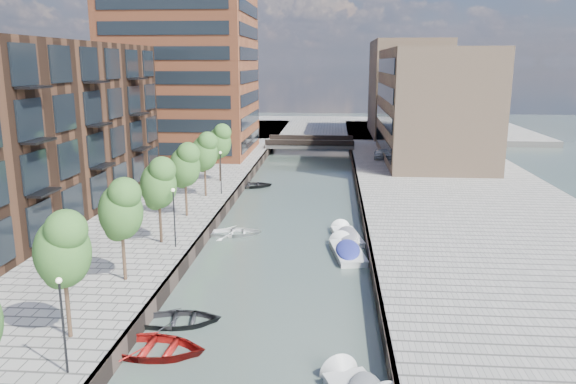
# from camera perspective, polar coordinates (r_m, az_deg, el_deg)

# --- Properties ---
(water) EXTENTS (300.00, 300.00, 0.00)m
(water) POSITION_cam_1_polar(r_m,az_deg,el_deg) (53.61, 0.82, -1.35)
(water) COLOR #38473F
(water) RESTS_ON ground
(quay_right) EXTENTS (20.00, 140.00, 1.00)m
(quay_right) POSITION_cam_1_polar(r_m,az_deg,el_deg) (54.84, 17.75, -1.12)
(quay_right) COLOR gray
(quay_right) RESTS_ON ground
(quay_wall_left) EXTENTS (0.25, 140.00, 1.00)m
(quay_wall_left) POSITION_cam_1_polar(r_m,az_deg,el_deg) (54.22, -5.62, -0.71)
(quay_wall_left) COLOR #332823
(quay_wall_left) RESTS_ON ground
(quay_wall_right) EXTENTS (0.25, 140.00, 1.00)m
(quay_wall_right) POSITION_cam_1_polar(r_m,az_deg,el_deg) (53.45, 7.36, -0.96)
(quay_wall_right) COLOR #332823
(quay_wall_right) RESTS_ON ground
(far_closure) EXTENTS (80.00, 40.00, 1.00)m
(far_closure) POSITION_cam_1_polar(r_m,az_deg,el_deg) (112.60, 2.87, 6.49)
(far_closure) COLOR gray
(far_closure) RESTS_ON ground
(apartment_block) EXTENTS (8.00, 38.00, 14.00)m
(apartment_block) POSITION_cam_1_polar(r_m,az_deg,el_deg) (48.22, -24.59, 5.52)
(apartment_block) COLOR black
(apartment_block) RESTS_ON quay_left
(tower) EXTENTS (18.00, 18.00, 30.00)m
(tower) POSITION_cam_1_polar(r_m,az_deg,el_deg) (79.53, -10.62, 14.76)
(tower) COLOR #9B4E2D
(tower) RESTS_ON quay_left
(tan_block_near) EXTENTS (12.00, 25.00, 14.00)m
(tan_block_near) POSITION_cam_1_polar(r_m,az_deg,el_deg) (75.07, 14.42, 8.57)
(tan_block_near) COLOR #9F7E61
(tan_block_near) RESTS_ON quay_right
(tan_block_far) EXTENTS (12.00, 20.00, 16.00)m
(tan_block_far) POSITION_cam_1_polar(r_m,az_deg,el_deg) (100.70, 11.99, 10.30)
(tan_block_far) COLOR #9F7E61
(tan_block_far) RESTS_ON quay_right
(bridge) EXTENTS (13.00, 6.00, 1.30)m
(bridge) POSITION_cam_1_polar(r_m,az_deg,el_deg) (84.73, 2.27, 4.93)
(bridge) COLOR gray
(bridge) RESTS_ON ground
(tree_1) EXTENTS (2.50, 2.50, 5.95)m
(tree_1) POSITION_cam_1_polar(r_m,az_deg,el_deg) (26.96, -21.96, -5.25)
(tree_1) COLOR #382619
(tree_1) RESTS_ON quay_left
(tree_2) EXTENTS (2.50, 2.50, 5.95)m
(tree_2) POSITION_cam_1_polar(r_m,az_deg,el_deg) (33.10, -16.65, -1.55)
(tree_2) COLOR #382619
(tree_2) RESTS_ON quay_left
(tree_3) EXTENTS (2.50, 2.50, 5.95)m
(tree_3) POSITION_cam_1_polar(r_m,az_deg,el_deg) (39.52, -13.04, 0.99)
(tree_3) COLOR #382619
(tree_3) RESTS_ON quay_left
(tree_4) EXTENTS (2.50, 2.50, 5.95)m
(tree_4) POSITION_cam_1_polar(r_m,az_deg,el_deg) (46.11, -10.45, 2.81)
(tree_4) COLOR #382619
(tree_4) RESTS_ON quay_left
(tree_5) EXTENTS (2.50, 2.50, 5.95)m
(tree_5) POSITION_cam_1_polar(r_m,az_deg,el_deg) (52.81, -8.50, 4.16)
(tree_5) COLOR #382619
(tree_5) RESTS_ON quay_left
(tree_6) EXTENTS (2.50, 2.50, 5.95)m
(tree_6) POSITION_cam_1_polar(r_m,az_deg,el_deg) (59.57, -6.99, 5.21)
(tree_6) COLOR #382619
(tree_6) RESTS_ON quay_left
(lamp_0) EXTENTS (0.24, 0.24, 4.12)m
(lamp_0) POSITION_cam_1_polar(r_m,az_deg,el_deg) (24.53, -21.96, -11.56)
(lamp_0) COLOR black
(lamp_0) RESTS_ON quay_left
(lamp_1) EXTENTS (0.24, 0.24, 4.12)m
(lamp_1) POSITION_cam_1_polar(r_m,az_deg,el_deg) (38.62, -11.50, -1.95)
(lamp_1) COLOR black
(lamp_1) RESTS_ON quay_left
(lamp_2) EXTENTS (0.24, 0.24, 4.12)m
(lamp_2) POSITION_cam_1_polar(r_m,az_deg,el_deg) (53.79, -6.85, 2.44)
(lamp_2) COLOR black
(lamp_2) RESTS_ON quay_left
(sloop_1) EXTENTS (4.84, 3.79, 0.91)m
(sloop_1) POSITION_cam_1_polar(r_m,az_deg,el_deg) (30.64, -10.97, -13.01)
(sloop_1) COLOR black
(sloop_1) RESTS_ON ground
(sloop_2) EXTENTS (5.32, 3.95, 1.06)m
(sloop_2) POSITION_cam_1_polar(r_m,az_deg,el_deg) (28.11, -13.55, -15.66)
(sloop_2) COLOR maroon
(sloop_2) RESTS_ON ground
(sloop_3) EXTENTS (4.68, 3.69, 0.88)m
(sloop_3) POSITION_cam_1_polar(r_m,az_deg,el_deg) (44.72, -5.37, -4.36)
(sloop_3) COLOR white
(sloop_3) RESTS_ON ground
(sloop_4) EXTENTS (5.19, 4.15, 0.96)m
(sloop_4) POSITION_cam_1_polar(r_m,az_deg,el_deg) (61.45, -3.74, 0.49)
(sloop_4) COLOR black
(sloop_4) RESTS_ON ground
(motorboat_3) EXTENTS (2.71, 5.64, 1.80)m
(motorboat_3) POSITION_cam_1_polar(r_m,az_deg,el_deg) (40.43, 5.96, -5.95)
(motorboat_3) COLOR silver
(motorboat_3) RESTS_ON ground
(motorboat_4) EXTENTS (2.62, 5.15, 1.64)m
(motorboat_4) POSITION_cam_1_polar(r_m,az_deg,el_deg) (43.98, 5.91, -4.40)
(motorboat_4) COLOR white
(motorboat_4) RESTS_ON ground
(car) EXTENTS (1.75, 3.74, 1.24)m
(car) POSITION_cam_1_polar(r_m,az_deg,el_deg) (74.74, 9.30, 3.86)
(car) COLOR #A7ABAC
(car) RESTS_ON quay_right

